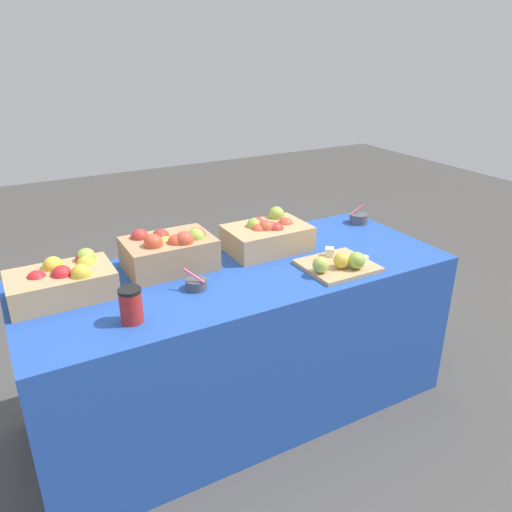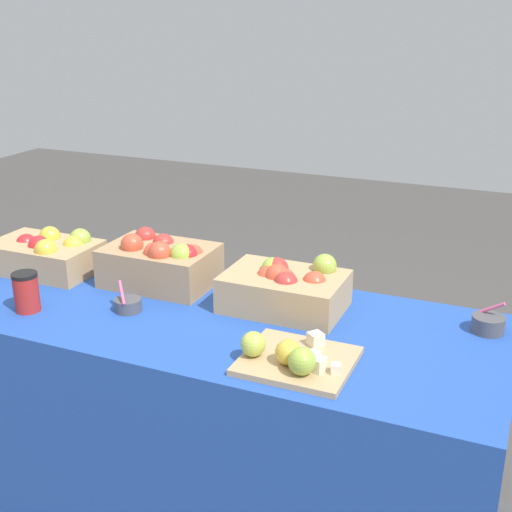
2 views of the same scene
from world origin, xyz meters
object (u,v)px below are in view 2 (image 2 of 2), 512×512
apple_crate_left (48,253)px  cutting_board_front (292,357)px  sample_bowl_near (128,305)px  apple_crate_right (285,287)px  sample_bowl_mid (488,324)px  apple_crate_middle (161,262)px  coffee_cup (26,292)px

apple_crate_left → cutting_board_front: 1.15m
apple_crate_left → sample_bowl_near: 0.52m
apple_crate_right → sample_bowl_mid: size_ratio=3.85×
apple_crate_middle → sample_bowl_mid: bearing=3.2°
apple_crate_right → sample_bowl_mid: 0.64m
cutting_board_front → sample_bowl_mid: bearing=42.9°
sample_bowl_mid → apple_crate_left: bearing=-175.9°
apple_crate_left → coffee_cup: 0.36m
apple_crate_right → coffee_cup: bearing=-155.3°
apple_crate_middle → coffee_cup: apple_crate_middle is taller
cutting_board_front → sample_bowl_near: size_ratio=3.29×
sample_bowl_mid → coffee_cup: (-1.39, -0.43, 0.04)m
coffee_cup → cutting_board_front: bearing=-0.4°
apple_crate_right → cutting_board_front: 0.39m
cutting_board_front → sample_bowl_near: same height
apple_crate_middle → cutting_board_front: size_ratio=1.24×
sample_bowl_near → coffee_cup: bearing=-157.1°
apple_crate_left → sample_bowl_near: (0.48, -0.19, -0.05)m
cutting_board_front → sample_bowl_near: bearing=167.9°
sample_bowl_near → sample_bowl_mid: (1.09, 0.30, 0.00)m
apple_crate_left → sample_bowl_mid: apple_crate_left is taller
cutting_board_front → coffee_cup: coffee_cup is taller
apple_crate_left → apple_crate_right: size_ratio=1.02×
apple_crate_left → apple_crate_middle: bearing=6.2°
cutting_board_front → coffee_cup: (-0.92, 0.01, 0.04)m
apple_crate_middle → apple_crate_right: apple_crate_middle is taller
coffee_cup → sample_bowl_mid: bearing=17.2°
apple_crate_right → sample_bowl_near: bearing=-154.2°
apple_crate_middle → apple_crate_left: bearing=-173.8°
apple_crate_left → coffee_cup: size_ratio=3.02×
apple_crate_left → cutting_board_front: (1.10, -0.33, -0.04)m
apple_crate_right → sample_bowl_mid: bearing=7.4°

